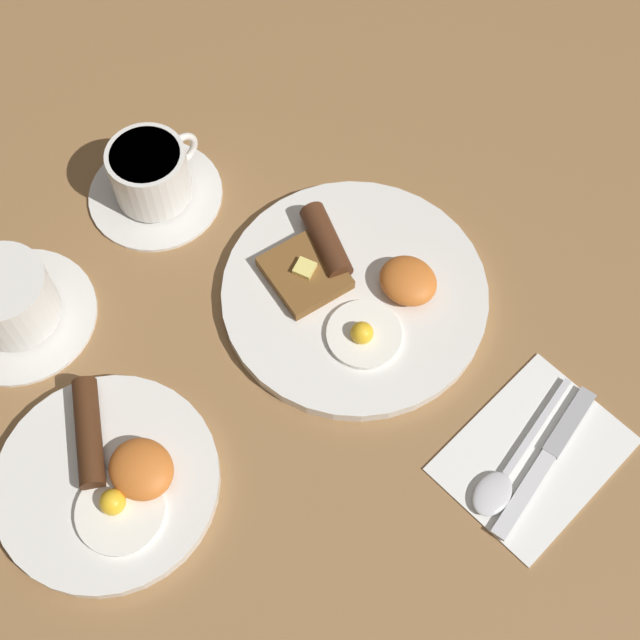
# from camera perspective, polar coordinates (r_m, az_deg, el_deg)

# --- Properties ---
(ground_plane) EXTENTS (3.00, 3.00, 0.00)m
(ground_plane) POSITION_cam_1_polar(r_m,az_deg,el_deg) (0.95, 2.22, 1.45)
(ground_plane) COLOR olive
(breakfast_plate_near) EXTENTS (0.28, 0.28, 0.04)m
(breakfast_plate_near) POSITION_cam_1_polar(r_m,az_deg,el_deg) (0.95, 2.21, 1.87)
(breakfast_plate_near) COLOR silver
(breakfast_plate_near) RESTS_ON ground_plane
(breakfast_plate_far) EXTENTS (0.22, 0.22, 0.04)m
(breakfast_plate_far) POSITION_cam_1_polar(r_m,az_deg,el_deg) (0.89, -13.27, -9.82)
(breakfast_plate_far) COLOR silver
(breakfast_plate_far) RESTS_ON ground_plane
(teacup_near) EXTENTS (0.15, 0.15, 0.08)m
(teacup_near) POSITION_cam_1_polar(r_m,az_deg,el_deg) (1.01, -10.71, 8.93)
(teacup_near) COLOR silver
(teacup_near) RESTS_ON ground_plane
(teacup_far) EXTENTS (0.16, 0.16, 0.08)m
(teacup_far) POSITION_cam_1_polar(r_m,az_deg,el_deg) (0.97, -19.23, 1.09)
(teacup_far) COLOR silver
(teacup_far) RESTS_ON ground_plane
(napkin) EXTENTS (0.14, 0.18, 0.01)m
(napkin) POSITION_cam_1_polar(r_m,az_deg,el_deg) (0.91, 13.52, -8.37)
(napkin) COLOR white
(napkin) RESTS_ON ground_plane
(knife) EXTENTS (0.04, 0.18, 0.01)m
(knife) POSITION_cam_1_polar(r_m,az_deg,el_deg) (0.91, 14.51, -8.22)
(knife) COLOR silver
(knife) RESTS_ON napkin
(spoon) EXTENTS (0.04, 0.17, 0.01)m
(spoon) POSITION_cam_1_polar(r_m,az_deg,el_deg) (0.88, 11.58, -9.95)
(spoon) COLOR silver
(spoon) RESTS_ON napkin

